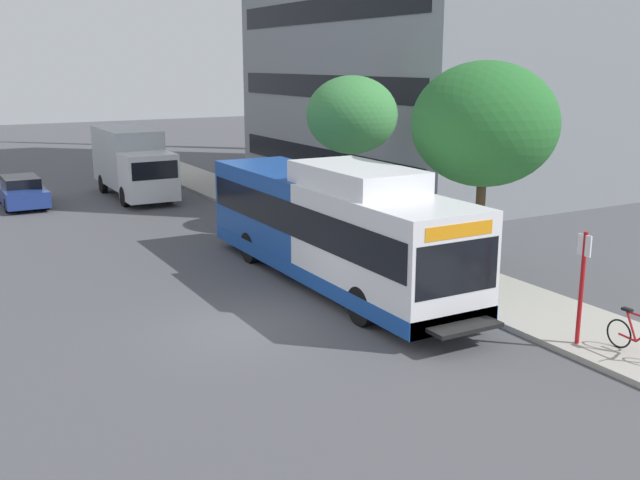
{
  "coord_description": "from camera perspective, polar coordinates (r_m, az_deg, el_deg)",
  "views": [
    {
      "loc": [
        -6.75,
        -15.85,
        6.37
      ],
      "look_at": [
        2.88,
        1.42,
        1.6
      ],
      "focal_mm": 41.46,
      "sensor_mm": 36.0,
      "label": 1
    }
  ],
  "objects": [
    {
      "name": "ground_plane",
      "position": [
        25.59,
        -12.92,
        -1.2
      ],
      "size": [
        120.0,
        120.0,
        0.0
      ],
      "primitive_type": "plane",
      "color": "#4C4C51"
    },
    {
      "name": "sidewalk_curb",
      "position": [
        26.58,
        2.95,
        -0.17
      ],
      "size": [
        3.0,
        56.0,
        0.14
      ],
      "primitive_type": "cube",
      "color": "#A8A399",
      "rests_on": "ground"
    },
    {
      "name": "transit_bus",
      "position": [
        21.52,
        0.85,
        1.04
      ],
      "size": [
        2.58,
        12.25,
        3.65
      ],
      "color": "white",
      "rests_on": "ground"
    },
    {
      "name": "bus_stop_sign_pole",
      "position": [
        17.49,
        19.57,
        -2.9
      ],
      "size": [
        0.1,
        0.36,
        2.6
      ],
      "color": "red",
      "rests_on": "sidewalk_curb"
    },
    {
      "name": "street_tree_near_stop",
      "position": [
        21.83,
        12.59,
        8.7
      ],
      "size": [
        4.2,
        4.2,
        6.3
      ],
      "color": "#4C3823",
      "rests_on": "sidewalk_curb"
    },
    {
      "name": "street_tree_mid_block",
      "position": [
        28.02,
        2.48,
        9.58
      ],
      "size": [
        3.43,
        3.43,
        5.77
      ],
      "color": "#4C3823",
      "rests_on": "sidewalk_curb"
    },
    {
      "name": "parked_car_far_lane",
      "position": [
        36.21,
        -22.04,
        3.5
      ],
      "size": [
        1.8,
        4.5,
        1.33
      ],
      "color": "navy",
      "rests_on": "ground"
    },
    {
      "name": "box_truck_background",
      "position": [
        36.77,
        -14.28,
        5.91
      ],
      "size": [
        2.32,
        7.01,
        3.25
      ],
      "color": "silver",
      "rests_on": "ground"
    },
    {
      "name": "lattice_comm_tower",
      "position": [
        55.67,
        -3.36,
        17.6
      ],
      "size": [
        1.1,
        1.1,
        30.85
      ],
      "color": "#B7B7BC",
      "rests_on": "ground"
    }
  ]
}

